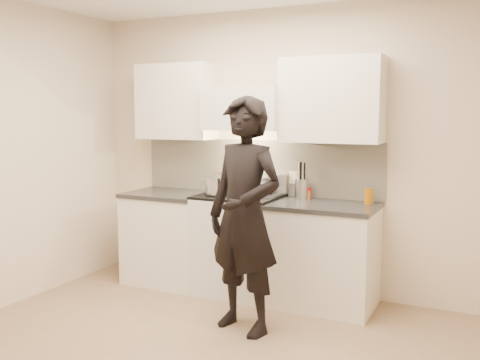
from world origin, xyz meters
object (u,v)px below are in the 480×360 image
object	(u,v)px
stove	(239,243)
counter_right	(323,255)
utensil_crock	(302,187)
person	(245,216)
wok	(256,181)

from	to	relation	value
stove	counter_right	xyz separation A→B (m)	(0.83, 0.00, -0.01)
utensil_crock	counter_right	bearing A→B (deg)	-36.40
person	stove	bearing A→B (deg)	134.19
utensil_crock	person	bearing A→B (deg)	-96.53
stove	person	xyz separation A→B (m)	(0.43, -0.80, 0.45)
utensil_crock	person	xyz separation A→B (m)	(-0.12, -1.01, -0.10)
stove	person	distance (m)	1.01
counter_right	person	world-z (taller)	person
person	counter_right	bearing A→B (deg)	79.47
stove	person	world-z (taller)	person
utensil_crock	stove	bearing A→B (deg)	-159.21
counter_right	wok	bearing A→B (deg)	168.65
stove	person	bearing A→B (deg)	-61.66
wok	person	distance (m)	1.01
stove	utensil_crock	size ratio (longest dim) A/B	2.83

